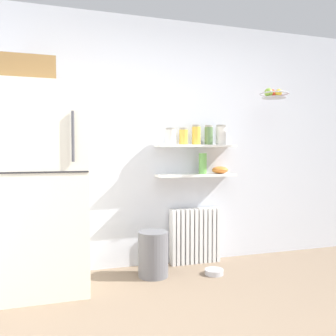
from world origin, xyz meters
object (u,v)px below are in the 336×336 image
Objects in this scene: refrigerator at (44,183)px; shelf_bowl at (220,170)px; vase at (203,164)px; storage_jar_2 at (196,135)px; pet_food_bowl at (214,272)px; hanging_fruit_basket at (274,94)px; storage_jar_1 at (184,136)px; trash_bin at (153,254)px; storage_jar_0 at (170,136)px; storage_jar_3 at (209,135)px; radiator at (195,236)px; storage_jar_4 at (221,135)px.

refrigerator is 1.82m from shelf_bowl.
storage_jar_2 is at bearing 180.00° from vase.
hanging_fruit_basket is at bearing 8.19° from pet_food_bowl.
vase is at bearing 85.11° from pet_food_bowl.
storage_jar_2 is 1.19× the size of shelf_bowl.
storage_jar_1 is at bearing 163.58° from hanging_fruit_basket.
trash_bin is 2.06m from hanging_fruit_basket.
refrigerator is at bearing -168.72° from storage_jar_0.
refrigerator reaches higher than storage_jar_1.
storage_jar_2 is at bearing 0.00° from storage_jar_0.
trash_bin is at bearing -136.19° from storage_jar_0.
refrigerator is 1.74m from storage_jar_3.
storage_jar_0 is at bearing 180.00° from storage_jar_1.
storage_jar_3 is (0.14, -0.03, 1.09)m from radiator.
storage_jar_3 is at bearing 0.00° from vase.
storage_jar_3 is 0.40m from shelf_bowl.
trash_bin is at bearing -160.50° from storage_jar_3.
hanging_fruit_basket reaches higher than radiator.
vase is at bearing 180.00° from shelf_bowl.
storage_jar_0 is 0.94× the size of pet_food_bowl.
storage_jar_3 is 0.69× the size of hanging_fruit_basket.
storage_jar_2 is at bearing 96.83° from pet_food_bowl.
vase is at bearing 0.00° from storage_jar_0.
radiator is 1.10m from storage_jar_3.
vase is at bearing -21.50° from radiator.
radiator is 1.97× the size of hanging_fruit_basket.
storage_jar_0 is at bearing 131.81° from pet_food_bowl.
storage_jar_3 is (0.43, 0.00, 0.02)m from storage_jar_0.
radiator reaches higher than trash_bin.
storage_jar_4 is (0.57, -0.00, 0.02)m from storage_jar_0.
refrigerator reaches higher than pet_food_bowl.
refrigerator is at bearing -170.80° from storage_jar_2.
vase is at bearing 8.76° from refrigerator.
vase is 1.26× the size of shelf_bowl.
storage_jar_3 is at bearing 19.50° from trash_bin.
vase is at bearing 21.45° from trash_bin.
storage_jar_2 is 1.14× the size of pet_food_bowl.
storage_jar_3 is at bearing 156.67° from hanging_fruit_basket.
storage_jar_1 is 0.29m from storage_jar_3.
shelf_bowl is 0.96× the size of pet_food_bowl.
refrigerator is 1.21m from trash_bin.
storage_jar_4 is at bearing 16.31° from trash_bin.
radiator is 2.82× the size of storage_jar_2.
storage_jar_0 is at bearing 11.28° from refrigerator.
storage_jar_2 is at bearing 180.00° from storage_jar_4.
storage_jar_4 is 0.37m from vase.
storage_jar_1 is 0.82× the size of storage_jar_4.
storage_jar_1 is at bearing 180.00° from storage_jar_4.
hanging_fruit_basket is (0.76, -0.30, 1.51)m from radiator.
storage_jar_4 is at bearing -0.00° from vase.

